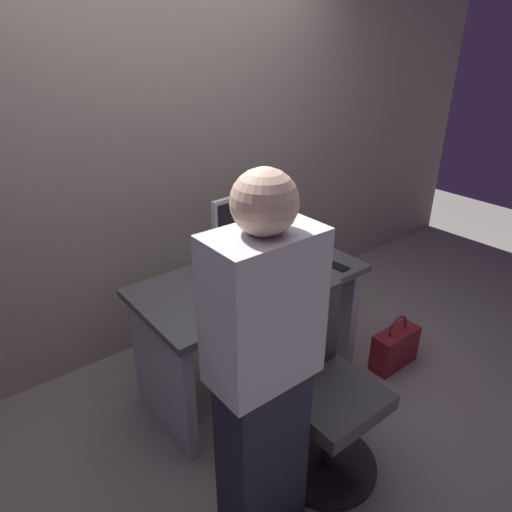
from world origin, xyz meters
TOP-DOWN VIEW (x-y plane):
  - ground_plane at (0.00, 0.00)m, footprint 9.00×9.00m
  - wall_back at (0.00, 0.85)m, footprint 6.40×0.10m
  - desk at (0.00, 0.00)m, footprint 1.31×0.67m
  - office_chair at (-0.09, -0.68)m, footprint 0.52×0.52m
  - person_at_desk at (-0.53, -0.77)m, footprint 0.40×0.24m
  - monitor at (0.10, 0.11)m, footprint 0.54×0.16m
  - keyboard at (-0.11, -0.13)m, footprint 0.43×0.14m
  - mouse at (0.22, -0.15)m, footprint 0.06×0.10m
  - cup_near_keyboard at (-0.36, -0.12)m, footprint 0.08×0.08m
  - book_stack at (0.49, 0.18)m, footprint 0.22×0.20m
  - cell_phone at (0.48, -0.22)m, footprint 0.08×0.15m
  - handbag at (0.85, -0.45)m, footprint 0.34×0.14m

SIDE VIEW (x-z plane):
  - ground_plane at x=0.00m, z-range 0.00..0.00m
  - handbag at x=0.85m, z-range -0.05..0.33m
  - office_chair at x=-0.09m, z-range -0.04..0.90m
  - desk at x=0.00m, z-range 0.13..0.89m
  - cell_phone at x=0.48m, z-range 0.76..0.76m
  - keyboard at x=-0.11m, z-range 0.76..0.78m
  - mouse at x=0.22m, z-range 0.76..0.79m
  - cup_near_keyboard at x=-0.36m, z-range 0.76..0.85m
  - person_at_desk at x=-0.53m, z-range 0.02..1.66m
  - book_stack at x=0.49m, z-range 0.76..0.93m
  - monitor at x=0.10m, z-range 0.79..1.24m
  - wall_back at x=0.00m, z-range 0.00..3.00m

